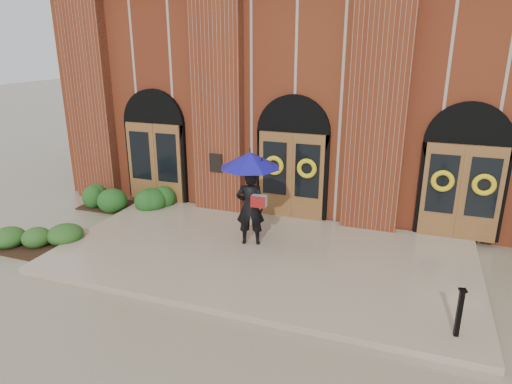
% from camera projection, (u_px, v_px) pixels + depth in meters
% --- Properties ---
extents(ground, '(90.00, 90.00, 0.00)m').
position_uv_depth(ground, '(260.00, 261.00, 11.10)').
color(ground, gray).
rests_on(ground, ground).
extents(landing, '(10.00, 5.30, 0.15)m').
position_uv_depth(landing, '(262.00, 255.00, 11.21)').
color(landing, gray).
rests_on(landing, ground).
extents(church_building, '(16.20, 12.53, 7.00)m').
position_uv_depth(church_building, '(334.00, 83.00, 17.84)').
color(church_building, '#632A15').
rests_on(church_building, ground).
extents(man_with_umbrella, '(1.86, 1.86, 2.39)m').
position_uv_depth(man_with_umbrella, '(250.00, 181.00, 11.19)').
color(man_with_umbrella, black).
rests_on(man_with_umbrella, landing).
extents(metal_post, '(0.15, 0.15, 0.93)m').
position_uv_depth(metal_post, '(459.00, 312.00, 7.89)').
color(metal_post, black).
rests_on(metal_post, landing).
extents(hedge_wall_left, '(2.72, 1.09, 0.70)m').
position_uv_depth(hedge_wall_left, '(126.00, 198.00, 14.44)').
color(hedge_wall_left, '#1C4818').
rests_on(hedge_wall_left, ground).
extents(hedge_front_left, '(1.37, 1.17, 0.48)m').
position_uv_depth(hedge_front_left, '(33.00, 238.00, 11.76)').
color(hedge_front_left, '#244C1A').
rests_on(hedge_front_left, ground).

